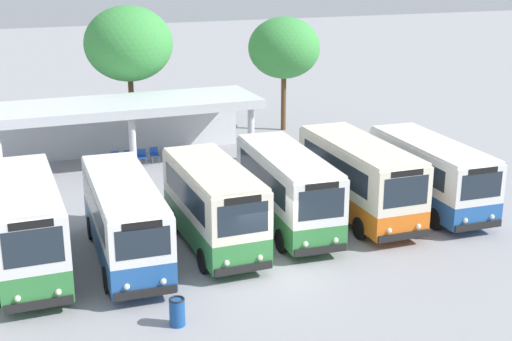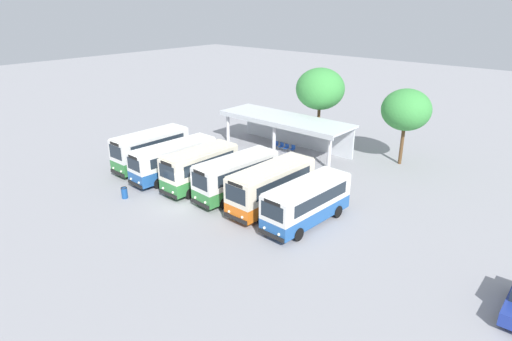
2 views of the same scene
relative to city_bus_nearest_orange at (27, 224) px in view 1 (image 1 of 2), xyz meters
name	(u,v)px [view 1 (image 1 of 2)]	position (x,y,z in m)	size (l,w,h in m)	color
ground_plane	(270,275)	(7.84, -3.25, -1.86)	(180.00, 180.00, 0.00)	#939399
city_bus_nearest_orange	(27,224)	(0.00, 0.00, 0.00)	(2.35, 7.31, 3.39)	black
city_bus_second_in_row	(124,217)	(3.40, -0.09, -0.16)	(2.49, 8.06, 3.05)	black
city_bus_middle_cream	(213,203)	(6.79, -0.12, -0.07)	(2.36, 6.80, 3.25)	black
city_bus_fourth_amber	(287,187)	(10.19, 0.63, -0.09)	(2.63, 7.47, 3.21)	black
city_bus_fifth_blue	(359,176)	(13.59, 0.80, -0.05)	(2.56, 7.66, 3.27)	black
city_bus_far_end_green	(430,172)	(16.98, 0.50, -0.17)	(2.59, 7.43, 3.05)	black
terminal_canopy	(123,115)	(5.93, 12.87, 0.70)	(14.25, 4.57, 3.40)	silver
waiting_chair_end_by_column	(116,158)	(5.22, 11.74, -1.34)	(0.44, 0.44, 0.86)	slate
waiting_chair_second_from_end	(129,157)	(5.92, 11.75, -1.34)	(0.44, 0.44, 0.86)	slate
waiting_chair_middle_seat	(142,156)	(6.62, 11.68, -1.34)	(0.44, 0.44, 0.86)	slate
waiting_chair_fourth_seat	(154,154)	(7.32, 11.82, -1.34)	(0.44, 0.44, 0.86)	slate
roadside_tree_behind_canopy	(129,44)	(7.17, 16.53, 3.98)	(5.08, 5.08, 8.01)	brown
roadside_tree_east_of_canopy	(284,48)	(16.75, 16.16, 3.33)	(4.46, 4.46, 7.11)	brown
litter_bin_apron	(177,312)	(3.88, -5.48, -1.41)	(0.49, 0.49, 0.90)	#19478C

